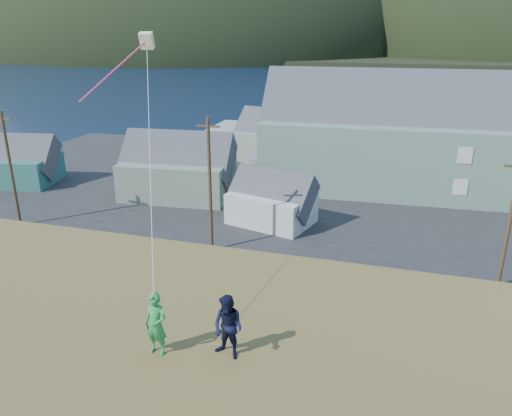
{
  "coord_description": "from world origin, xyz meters",
  "views": [
    {
      "loc": [
        8.75,
        -28.69,
        15.17
      ],
      "look_at": [
        3.77,
        -12.02,
        8.8
      ],
      "focal_mm": 35.0,
      "sensor_mm": 36.0,
      "label": 1
    }
  ],
  "objects_px": {
    "shed_palegreen_far": "(281,138)",
    "kite_flyer_green": "(156,324)",
    "shed_teal": "(17,162)",
    "shed_white": "(272,200)",
    "lodge": "(471,138)",
    "wharf": "(295,136)",
    "shed_palegreen_near": "(178,168)",
    "kite_flyer_navy": "(228,327)"
  },
  "relations": [
    {
      "from": "shed_teal",
      "to": "shed_palegreen_near",
      "type": "xyz_separation_m",
      "value": [
        17.28,
        0.94,
        0.49
      ]
    },
    {
      "from": "lodge",
      "to": "shed_palegreen_near",
      "type": "distance_m",
      "value": 27.52
    },
    {
      "from": "shed_teal",
      "to": "shed_white",
      "type": "relative_size",
      "value": 1.13
    },
    {
      "from": "wharf",
      "to": "kite_flyer_green",
      "type": "xyz_separation_m",
      "value": [
        9.21,
        -59.02,
        7.61
      ]
    },
    {
      "from": "shed_palegreen_far",
      "to": "kite_flyer_navy",
      "type": "distance_m",
      "value": 47.4
    },
    {
      "from": "wharf",
      "to": "shed_teal",
      "type": "height_order",
      "value": "shed_teal"
    },
    {
      "from": "shed_palegreen_far",
      "to": "kite_flyer_green",
      "type": "xyz_separation_m",
      "value": [
        8.18,
        -46.44,
        5.26
      ]
    },
    {
      "from": "shed_palegreen_near",
      "to": "kite_flyer_green",
      "type": "distance_m",
      "value": 34.45
    },
    {
      "from": "wharf",
      "to": "shed_palegreen_near",
      "type": "xyz_separation_m",
      "value": [
        -4.94,
        -28.06,
        2.33
      ]
    },
    {
      "from": "lodge",
      "to": "kite_flyer_green",
      "type": "distance_m",
      "value": 41.88
    },
    {
      "from": "wharf",
      "to": "shed_palegreen_far",
      "type": "bearing_deg",
      "value": -85.34
    },
    {
      "from": "wharf",
      "to": "shed_teal",
      "type": "relative_size",
      "value": 3.01
    },
    {
      "from": "wharf",
      "to": "shed_palegreen_near",
      "type": "bearing_deg",
      "value": -99.99
    },
    {
      "from": "kite_flyer_navy",
      "to": "shed_teal",
      "type": "bearing_deg",
      "value": 154.19
    },
    {
      "from": "wharf",
      "to": "shed_palegreen_near",
      "type": "height_order",
      "value": "shed_palegreen_near"
    },
    {
      "from": "kite_flyer_green",
      "to": "shed_palegreen_near",
      "type": "bearing_deg",
      "value": 119.94
    },
    {
      "from": "shed_palegreen_near",
      "to": "shed_palegreen_far",
      "type": "xyz_separation_m",
      "value": [
        5.97,
        15.47,
        0.02
      ]
    },
    {
      "from": "wharf",
      "to": "lodge",
      "type": "xyz_separation_m",
      "value": [
        20.9,
        -18.91,
        4.83
      ]
    },
    {
      "from": "shed_palegreen_near",
      "to": "kite_flyer_green",
      "type": "bearing_deg",
      "value": -70.88
    },
    {
      "from": "wharf",
      "to": "lodge",
      "type": "distance_m",
      "value": 28.59
    },
    {
      "from": "lodge",
      "to": "kite_flyer_green",
      "type": "bearing_deg",
      "value": -109.63
    },
    {
      "from": "shed_teal",
      "to": "shed_palegreen_far",
      "type": "height_order",
      "value": "shed_palegreen_far"
    },
    {
      "from": "shed_white",
      "to": "kite_flyer_green",
      "type": "height_order",
      "value": "kite_flyer_green"
    },
    {
      "from": "lodge",
      "to": "shed_teal",
      "type": "distance_m",
      "value": 44.38
    },
    {
      "from": "kite_flyer_green",
      "to": "kite_flyer_navy",
      "type": "bearing_deg",
      "value": 17.91
    },
    {
      "from": "shed_white",
      "to": "shed_palegreen_far",
      "type": "relative_size",
      "value": 0.63
    },
    {
      "from": "shed_white",
      "to": "kite_flyer_green",
      "type": "distance_m",
      "value": 27.76
    },
    {
      "from": "lodge",
      "to": "shed_white",
      "type": "relative_size",
      "value": 5.19
    },
    {
      "from": "shed_teal",
      "to": "shed_palegreen_near",
      "type": "relative_size",
      "value": 0.8
    },
    {
      "from": "kite_flyer_navy",
      "to": "lodge",
      "type": "bearing_deg",
      "value": 91.93
    },
    {
      "from": "shed_palegreen_near",
      "to": "shed_white",
      "type": "xyz_separation_m",
      "value": [
        10.1,
        -4.16,
        -0.71
      ]
    },
    {
      "from": "kite_flyer_green",
      "to": "kite_flyer_navy",
      "type": "relative_size",
      "value": 1.0
    },
    {
      "from": "wharf",
      "to": "shed_palegreen_far",
      "type": "distance_m",
      "value": 12.84
    },
    {
      "from": "shed_teal",
      "to": "shed_palegreen_far",
      "type": "bearing_deg",
      "value": 24.62
    },
    {
      "from": "wharf",
      "to": "kite_flyer_navy",
      "type": "bearing_deg",
      "value": -79.36
    },
    {
      "from": "kite_flyer_green",
      "to": "lodge",
      "type": "bearing_deg",
      "value": 79.14
    },
    {
      "from": "shed_palegreen_near",
      "to": "shed_white",
      "type": "distance_m",
      "value": 10.94
    },
    {
      "from": "lodge",
      "to": "kite_flyer_navy",
      "type": "distance_m",
      "value": 41.02
    },
    {
      "from": "kite_flyer_green",
      "to": "shed_palegreen_far",
      "type": "bearing_deg",
      "value": 105.38
    },
    {
      "from": "wharf",
      "to": "kite_flyer_green",
      "type": "bearing_deg",
      "value": -81.13
    },
    {
      "from": "shed_white",
      "to": "shed_palegreen_far",
      "type": "distance_m",
      "value": 20.08
    },
    {
      "from": "shed_palegreen_far",
      "to": "kite_flyer_green",
      "type": "relative_size",
      "value": 7.03
    }
  ]
}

